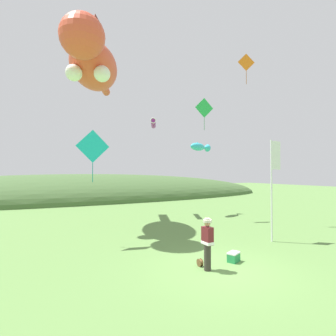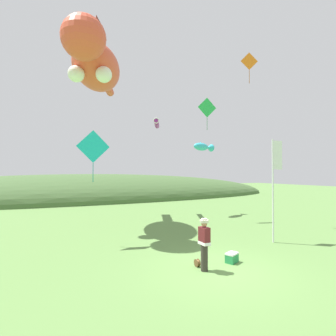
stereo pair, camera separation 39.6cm
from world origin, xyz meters
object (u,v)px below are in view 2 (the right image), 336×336
object	(u,v)px
kite_fish_windsock	(203,147)
kite_diamond_orange	(249,61)
kite_spool	(197,263)
kite_giant_cat	(95,64)
festival_banner_pole	(275,175)
kite_tube_streamer	(157,123)
festival_attendant	(204,243)
kite_diamond_green	(207,108)
kite_diamond_teal	(93,147)
picnic_cooler	(232,258)

from	to	relation	value
kite_fish_windsock	kite_diamond_orange	distance (m)	7.03
kite_spool	kite_giant_cat	world-z (taller)	kite_giant_cat
festival_banner_pole	kite_tube_streamer	distance (m)	11.08
kite_spool	kite_diamond_orange	size ratio (longest dim) A/B	0.13
festival_attendant	kite_fish_windsock	distance (m)	13.03
kite_fish_windsock	kite_diamond_green	bearing A→B (deg)	-116.10
kite_fish_windsock	kite_diamond_teal	world-z (taller)	kite_fish_windsock
festival_banner_pole	kite_fish_windsock	distance (m)	9.02
kite_fish_windsock	kite_giant_cat	bearing A→B (deg)	-171.22
festival_attendant	picnic_cooler	world-z (taller)	festival_attendant
kite_spool	festival_banner_pole	bearing A→B (deg)	13.36
kite_fish_windsock	kite_tube_streamer	bearing A→B (deg)	156.45
festival_banner_pole	kite_giant_cat	size ratio (longest dim) A/B	0.52
kite_diamond_green	kite_diamond_teal	distance (m)	9.57
picnic_cooler	kite_giant_cat	distance (m)	13.64
festival_attendant	picnic_cooler	size ratio (longest dim) A/B	3.06
kite_fish_windsock	kite_tube_streamer	xyz separation A→B (m)	(-3.43, 1.49, 1.87)
festival_attendant	kite_spool	distance (m)	0.93
kite_diamond_green	festival_banner_pole	bearing A→B (deg)	-93.35
festival_attendant	kite_diamond_orange	bearing A→B (deg)	38.08
festival_attendant	kite_fish_windsock	world-z (taller)	kite_fish_windsock
festival_attendant	festival_banner_pole	bearing A→B (deg)	17.94
festival_banner_pole	kite_diamond_green	bearing A→B (deg)	86.65
kite_giant_cat	kite_fish_windsock	world-z (taller)	kite_giant_cat
kite_spool	kite_diamond_teal	xyz separation A→B (m)	(-2.88, 4.57, 4.42)
festival_banner_pole	kite_diamond_teal	world-z (taller)	kite_diamond_teal
kite_giant_cat	kite_diamond_green	world-z (taller)	kite_giant_cat
festival_banner_pole	kite_giant_cat	world-z (taller)	kite_giant_cat
kite_diamond_green	kite_diamond_teal	world-z (taller)	kite_diamond_green
festival_banner_pole	kite_spool	bearing A→B (deg)	-166.64
kite_spool	picnic_cooler	size ratio (longest dim) A/B	0.47
festival_attendant	kite_spool	size ratio (longest dim) A/B	6.56
festival_attendant	kite_fish_windsock	bearing A→B (deg)	57.27
picnic_cooler	kite_diamond_teal	xyz separation A→B (m)	(-4.27, 4.74, 4.37)
picnic_cooler	kite_giant_cat	world-z (taller)	kite_giant_cat
kite_giant_cat	kite_fish_windsock	xyz separation A→B (m)	(8.80, 1.36, -4.65)
picnic_cooler	kite_tube_streamer	bearing A→B (deg)	81.11
festival_banner_pole	kite_diamond_orange	xyz separation A→B (m)	(2.18, 4.07, 7.51)
kite_giant_cat	kite_diamond_teal	bearing A→B (deg)	-100.06
kite_diamond_teal	kite_giant_cat	bearing A→B (deg)	79.94
festival_attendant	kite_tube_streamer	distance (m)	13.76
kite_tube_streamer	kite_diamond_green	xyz separation A→B (m)	(2.33, -3.74, 0.67)
picnic_cooler	festival_attendant	bearing A→B (deg)	-169.13
kite_giant_cat	kite_diamond_orange	distance (m)	10.05
kite_diamond_teal	kite_diamond_orange	bearing A→B (deg)	4.07
kite_spool	festival_banner_pole	size ratio (longest dim) A/B	0.05
kite_diamond_orange	kite_giant_cat	bearing A→B (deg)	161.43
kite_giant_cat	kite_diamond_teal	size ratio (longest dim) A/B	3.92
kite_spool	kite_giant_cat	distance (m)	13.26
kite_tube_streamer	kite_diamond_orange	world-z (taller)	kite_diamond_orange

